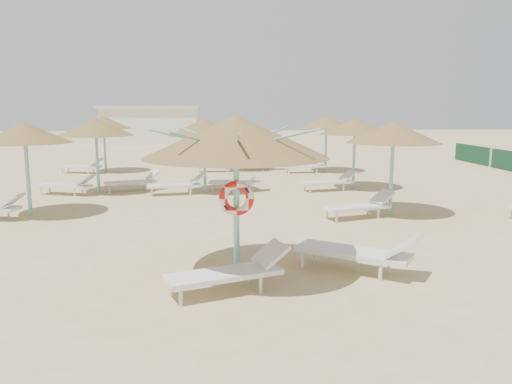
{
  "coord_description": "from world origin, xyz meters",
  "views": [
    {
      "loc": [
        -0.33,
        -8.98,
        3.08
      ],
      "look_at": [
        0.49,
        1.48,
        1.3
      ],
      "focal_mm": 35.0,
      "sensor_mm": 36.0,
      "label": 1
    }
  ],
  "objects": [
    {
      "name": "lounger_main_b",
      "position": [
        2.35,
        -0.09,
        0.4
      ],
      "size": [
        2.31,
        1.87,
        0.84
      ],
      "rotation": [
        0.0,
        0.0,
        -0.6
      ],
      "color": "silver",
      "rests_on": "ground"
    },
    {
      "name": "lounger_main_a",
      "position": [
        -0.11,
        -0.93,
        0.36
      ],
      "size": [
        2.19,
        1.31,
        0.76
      ],
      "rotation": [
        0.0,
        0.0,
        0.35
      ],
      "color": "silver",
      "rests_on": "ground"
    },
    {
      "name": "main_palapa",
      "position": [
        0.01,
        -0.21,
        2.57
      ],
      "size": [
        3.3,
        3.3,
        2.95
      ],
      "color": "#70C2BF",
      "rests_on": "ground"
    },
    {
      "name": "ground",
      "position": [
        0.0,
        0.0,
        0.0
      ],
      "size": [
        120.0,
        120.0,
        0.0
      ],
      "primitive_type": "plane",
      "color": "tan",
      "rests_on": "ground"
    },
    {
      "name": "service_hut",
      "position": [
        -6.0,
        35.0,
        1.64
      ],
      "size": [
        8.4,
        4.4,
        3.25
      ],
      "color": "silver",
      "rests_on": "ground"
    },
    {
      "name": "palapa_field",
      "position": [
        0.62,
        10.04,
        2.3
      ],
      "size": [
        18.83,
        13.47,
        2.7
      ],
      "color": "#70C2BF",
      "rests_on": "ground"
    }
  ]
}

